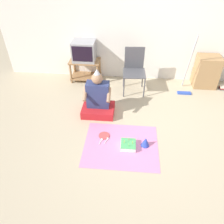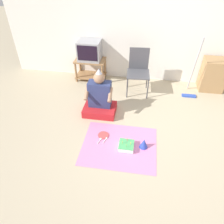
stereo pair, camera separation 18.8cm
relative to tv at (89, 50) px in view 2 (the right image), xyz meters
name	(u,v)px [view 2 (the right image)]	position (x,y,z in m)	size (l,w,h in m)	color
ground_plane	(148,144)	(1.37, -1.87, -0.69)	(16.00, 16.00, 0.00)	tan
wall_back	(158,21)	(1.37, 0.23, 0.59)	(6.40, 0.06, 2.55)	white
tv_stand	(91,68)	(0.00, 0.00, -0.40)	(0.66, 0.40, 0.48)	#997047
tv	(89,50)	(0.00, 0.00, 0.00)	(0.48, 0.39, 0.42)	#99999E
folding_chair	(138,68)	(1.08, -0.32, -0.17)	(0.47, 0.46, 0.90)	#4C4C51
cardboard_box_stack	(213,75)	(2.62, -0.02, -0.35)	(0.48, 0.39, 0.67)	#A87F51
dust_mop	(192,79)	(2.16, -0.32, -0.33)	(0.28, 0.35, 1.23)	#2D4CB2
person_seated	(100,99)	(0.45, -1.18, -0.40)	(0.58, 0.45, 0.88)	red
party_cloth	(119,146)	(0.92, -1.99, -0.68)	(1.16, 0.96, 0.01)	pink
birthday_cake	(126,146)	(1.03, -2.01, -0.64)	(0.23, 0.23, 0.13)	white
party_hat_blue	(144,143)	(1.29, -1.96, -0.60)	(0.13, 0.13, 0.16)	blue
paper_plate	(103,135)	(0.63, -1.80, -0.67)	(0.18, 0.18, 0.01)	#D84C4C
plastic_spoon_near	(106,139)	(0.69, -1.88, -0.67)	(0.06, 0.14, 0.01)	white
plastic_spoon_far	(100,139)	(0.60, -1.91, -0.67)	(0.05, 0.14, 0.01)	white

